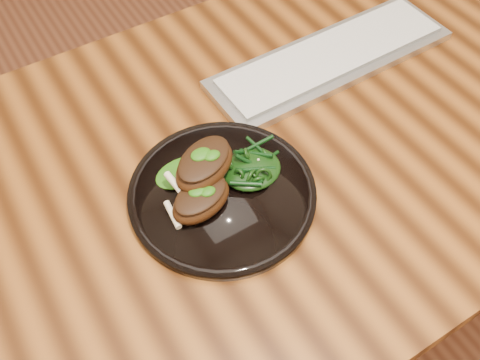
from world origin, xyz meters
name	(u,v)px	position (x,y,z in m)	size (l,w,h in m)	color
desk	(255,177)	(0.00, 0.00, 0.67)	(1.60, 0.80, 0.75)	#391A07
plate	(222,194)	(-0.10, -0.06, 0.76)	(0.29, 0.29, 0.02)	black
lamb_chop_front	(201,199)	(-0.14, -0.07, 0.79)	(0.11, 0.09, 0.04)	#3B1D0B
lamb_chop_back	(204,164)	(-0.11, -0.03, 0.81)	(0.13, 0.11, 0.05)	#3B1D0B
herb_smear	(182,172)	(-0.14, 0.00, 0.77)	(0.09, 0.06, 0.01)	#154C08
greens_heap	(252,167)	(-0.04, -0.05, 0.78)	(0.09, 0.09, 0.04)	black
keyboard	(331,58)	(0.23, 0.10, 0.76)	(0.49, 0.15, 0.02)	#B4B7B9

